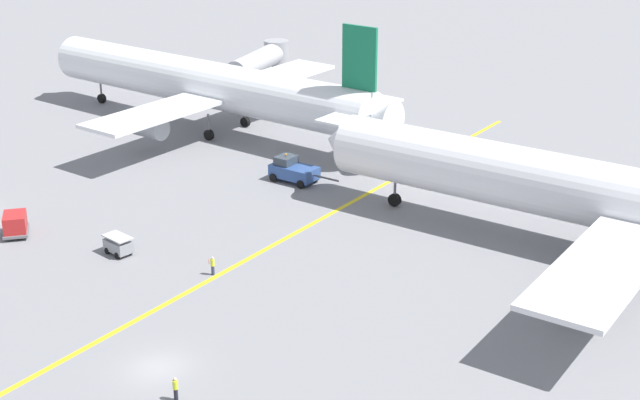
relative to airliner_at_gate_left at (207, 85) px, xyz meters
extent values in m
plane|color=gray|center=(28.70, -48.89, -5.81)|extent=(600.00, 600.00, 0.00)
cube|color=yellow|center=(23.80, -38.89, -5.80)|extent=(16.78, 118.96, 0.01)
cylinder|color=white|center=(-0.39, 0.06, 0.09)|extent=(50.73, 13.70, 5.81)
cone|color=white|center=(-26.48, 4.23, 0.09)|extent=(3.61, 5.72, 5.35)
cone|color=white|center=(25.50, -4.07, 0.09)|extent=(4.29, 5.16, 4.65)
cube|color=white|center=(2.10, -0.34, -0.78)|extent=(12.63, 40.49, 0.44)
cube|color=white|center=(23.03, -3.68, 0.67)|extent=(5.21, 13.34, 0.28)
cube|color=#14724C|center=(22.74, -3.63, 6.51)|extent=(4.40, 1.05, 7.03)
cylinder|color=#999EA3|center=(2.88, 10.88, -2.58)|extent=(4.56, 3.23, 2.60)
cylinder|color=#999EA3|center=(-0.66, -11.23, -2.58)|extent=(4.56, 3.23, 2.60)
cylinder|color=slate|center=(2.55, -3.85, -3.84)|extent=(0.28, 0.28, 2.63)
cylinder|color=black|center=(2.55, -3.85, -5.16)|extent=(1.37, 0.75, 1.30)
cylinder|color=slate|center=(3.62, 2.86, -3.84)|extent=(0.28, 0.28, 2.63)
cylinder|color=black|center=(3.62, 2.86, -5.16)|extent=(1.37, 0.75, 1.30)
cylinder|color=slate|center=(-20.32, 3.25, -3.84)|extent=(0.28, 0.28, 2.63)
cylinder|color=black|center=(-20.32, 3.25, -5.16)|extent=(1.37, 0.75, 1.30)
cylinder|color=silver|center=(53.25, -15.83, -0.15)|extent=(55.31, 12.24, 5.86)
cone|color=silver|center=(24.74, -12.49, -0.15)|extent=(3.41, 5.68, 5.39)
cylinder|color=#999EA3|center=(53.55, -28.26, -2.83)|extent=(4.47, 3.07, 2.60)
cylinder|color=slate|center=(31.40, -13.27, -3.97)|extent=(0.28, 0.28, 2.37)
cylinder|color=black|center=(31.40, -13.27, -5.16)|extent=(1.36, 0.70, 1.30)
cube|color=#2D4C8C|center=(18.99, -11.77, -4.70)|extent=(5.37, 3.32, 1.32)
cube|color=#333D47|center=(17.88, -11.63, -3.59)|extent=(2.08, 2.38, 0.90)
cylinder|color=#4C4C51|center=(23.09, -12.29, -4.56)|extent=(3.20, 0.60, 0.20)
sphere|color=orange|center=(17.88, -11.63, -2.96)|extent=(0.24, 0.24, 0.24)
cylinder|color=black|center=(17.00, -12.88, -5.36)|extent=(0.93, 0.41, 0.90)
cylinder|color=black|center=(17.34, -10.20, -5.36)|extent=(0.93, 0.41, 0.90)
cylinder|color=black|center=(20.63, -13.34, -5.36)|extent=(0.93, 0.41, 0.90)
cylinder|color=black|center=(20.97, -10.66, -5.36)|extent=(0.93, 0.41, 0.90)
cube|color=slate|center=(3.01, -36.44, -5.38)|extent=(3.77, 3.85, 0.25)
cube|color=red|center=(3.01, -36.44, -4.46)|extent=(3.35, 3.42, 1.60)
cylinder|color=black|center=(1.99, -36.34, -5.51)|extent=(0.55, 0.58, 0.60)
cylinder|color=black|center=(3.03, -35.41, -5.51)|extent=(0.55, 0.58, 0.60)
cylinder|color=black|center=(2.98, -37.46, -5.51)|extent=(0.55, 0.58, 0.60)
cylinder|color=black|center=(4.03, -36.54, -5.51)|extent=(0.55, 0.58, 0.60)
cube|color=gray|center=(14.12, -35.23, -5.01)|extent=(2.90, 2.13, 1.00)
cube|color=#B2B2B7|center=(14.12, -35.23, -4.16)|extent=(3.05, 2.23, 0.12)
cylinder|color=black|center=(15.03, -34.74, -5.51)|extent=(0.63, 0.35, 0.60)
cylinder|color=black|center=(14.67, -36.10, -5.51)|extent=(0.63, 0.35, 0.60)
cylinder|color=black|center=(13.58, -34.35, -5.51)|extent=(0.63, 0.35, 0.60)
cylinder|color=black|center=(13.22, -35.71, -5.51)|extent=(0.63, 0.35, 0.60)
cylinder|color=#2D3351|center=(23.92, -34.84, -5.38)|extent=(0.28, 0.28, 0.85)
cylinder|color=#D1E02D|center=(23.92, -34.84, -4.65)|extent=(0.36, 0.36, 0.60)
sphere|color=beige|center=(23.92, -34.84, -4.24)|extent=(0.23, 0.23, 0.23)
cylinder|color=#F24C19|center=(23.68, -35.01, -4.53)|extent=(0.05, 0.05, 0.40)
cylinder|color=black|center=(32.17, -51.47, -5.36)|extent=(0.28, 0.28, 0.88)
cylinder|color=#D1E02D|center=(32.17, -51.47, -4.61)|extent=(0.36, 0.36, 0.62)
sphere|color=beige|center=(32.17, -51.47, -4.18)|extent=(0.24, 0.24, 0.24)
cylinder|color=#B7B7BC|center=(-5.40, 20.72, -1.87)|extent=(4.78, 14.67, 3.20)
cylinder|color=#99999E|center=(-6.20, 27.87, -1.87)|extent=(3.84, 3.84, 3.52)
cylinder|color=#595960|center=(-6.09, 26.88, -3.84)|extent=(0.70, 0.70, 3.93)
camera|label=1|loc=(64.03, -91.95, 28.49)|focal=50.90mm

